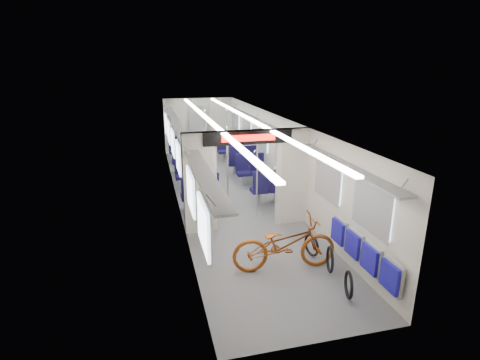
{
  "coord_description": "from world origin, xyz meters",
  "views": [
    {
      "loc": [
        -2.11,
        -9.89,
        3.72
      ],
      "look_at": [
        -0.13,
        -1.86,
        1.12
      ],
      "focal_mm": 28.0,
      "sensor_mm": 36.0,
      "label": 1
    }
  ],
  "objects_px": {
    "flip_bench": "(362,251)",
    "stanchion_far_left": "(206,146)",
    "seat_bay_near_left": "(195,179)",
    "bicycle": "(284,244)",
    "stanchion_far_right": "(227,145)",
    "seat_bay_far_right": "(235,152)",
    "bike_hoop_c": "(311,246)",
    "bike_hoop_a": "(349,286)",
    "stanchion_near_left": "(228,174)",
    "stanchion_near_right": "(257,174)",
    "bike_hoop_b": "(330,261)",
    "seat_bay_far_left": "(183,153)",
    "seat_bay_near_right": "(259,176)"
  },
  "relations": [
    {
      "from": "flip_bench",
      "to": "stanchion_far_left",
      "type": "distance_m",
      "value": 6.84
    },
    {
      "from": "bicycle",
      "to": "bike_hoop_a",
      "type": "xyz_separation_m",
      "value": [
        0.72,
        -1.11,
        -0.31
      ]
    },
    {
      "from": "seat_bay_near_right",
      "to": "stanchion_near_right",
      "type": "relative_size",
      "value": 0.9
    },
    {
      "from": "bicycle",
      "to": "seat_bay_near_left",
      "type": "relative_size",
      "value": 0.85
    },
    {
      "from": "flip_bench",
      "to": "stanchion_near_left",
      "type": "distance_m",
      "value": 3.77
    },
    {
      "from": "bicycle",
      "to": "stanchion_near_left",
      "type": "xyz_separation_m",
      "value": [
        -0.51,
        2.61,
        0.63
      ]
    },
    {
      "from": "bike_hoop_b",
      "to": "stanchion_near_right",
      "type": "distance_m",
      "value": 2.98
    },
    {
      "from": "bike_hoop_b",
      "to": "stanchion_near_left",
      "type": "xyz_separation_m",
      "value": [
        -1.3,
        2.92,
        0.92
      ]
    },
    {
      "from": "stanchion_near_right",
      "to": "stanchion_far_right",
      "type": "relative_size",
      "value": 1.0
    },
    {
      "from": "bicycle",
      "to": "flip_bench",
      "type": "relative_size",
      "value": 0.93
    },
    {
      "from": "stanchion_far_left",
      "to": "bike_hoop_b",
      "type": "bearing_deg",
      "value": -78.08
    },
    {
      "from": "bicycle",
      "to": "seat_bay_near_left",
      "type": "bearing_deg",
      "value": 18.77
    },
    {
      "from": "flip_bench",
      "to": "bike_hoop_b",
      "type": "distance_m",
      "value": 0.66
    },
    {
      "from": "bike_hoop_a",
      "to": "seat_bay_near_right",
      "type": "relative_size",
      "value": 0.23
    },
    {
      "from": "flip_bench",
      "to": "stanchion_far_left",
      "type": "height_order",
      "value": "stanchion_far_left"
    },
    {
      "from": "seat_bay_far_left",
      "to": "bicycle",
      "type": "bearing_deg",
      "value": -81.78
    },
    {
      "from": "bicycle",
      "to": "seat_bay_far_right",
      "type": "xyz_separation_m",
      "value": [
        0.75,
        7.19,
        0.05
      ]
    },
    {
      "from": "flip_bench",
      "to": "bike_hoop_a",
      "type": "distance_m",
      "value": 0.71
    },
    {
      "from": "seat_bay_near_left",
      "to": "bike_hoop_a",
      "type": "bearing_deg",
      "value": -71.0
    },
    {
      "from": "flip_bench",
      "to": "stanchion_far_left",
      "type": "relative_size",
      "value": 0.92
    },
    {
      "from": "stanchion_far_left",
      "to": "stanchion_far_right",
      "type": "bearing_deg",
      "value": -0.55
    },
    {
      "from": "flip_bench",
      "to": "stanchion_far_left",
      "type": "bearing_deg",
      "value": 104.36
    },
    {
      "from": "bicycle",
      "to": "stanchion_far_left",
      "type": "height_order",
      "value": "stanchion_far_left"
    },
    {
      "from": "bike_hoop_c",
      "to": "seat_bay_far_left",
      "type": "xyz_separation_m",
      "value": [
        -1.83,
        7.4,
        0.33
      ]
    },
    {
      "from": "bike_hoop_b",
      "to": "stanchion_near_right",
      "type": "xyz_separation_m",
      "value": [
        -0.6,
        2.77,
        0.92
      ]
    },
    {
      "from": "bike_hoop_a",
      "to": "seat_bay_far_right",
      "type": "xyz_separation_m",
      "value": [
        0.04,
        8.3,
        0.36
      ]
    },
    {
      "from": "bicycle",
      "to": "stanchion_near_left",
      "type": "height_order",
      "value": "stanchion_near_left"
    },
    {
      "from": "seat_bay_near_right",
      "to": "stanchion_far_left",
      "type": "relative_size",
      "value": 0.9
    },
    {
      "from": "flip_bench",
      "to": "seat_bay_far_right",
      "type": "height_order",
      "value": "seat_bay_far_right"
    },
    {
      "from": "seat_bay_near_left",
      "to": "bike_hoop_c",
      "type": "bearing_deg",
      "value": -64.75
    },
    {
      "from": "bike_hoop_c",
      "to": "bicycle",
      "type": "bearing_deg",
      "value": -154.53
    },
    {
      "from": "bicycle",
      "to": "stanchion_far_left",
      "type": "distance_m",
      "value": 5.95
    },
    {
      "from": "seat_bay_near_right",
      "to": "stanchion_far_right",
      "type": "height_order",
      "value": "stanchion_far_right"
    },
    {
      "from": "bike_hoop_c",
      "to": "stanchion_near_right",
      "type": "bearing_deg",
      "value": 103.82
    },
    {
      "from": "bike_hoop_b",
      "to": "stanchion_far_left",
      "type": "bearing_deg",
      "value": 101.92
    },
    {
      "from": "stanchion_near_left",
      "to": "stanchion_near_right",
      "type": "bearing_deg",
      "value": -11.6
    },
    {
      "from": "flip_bench",
      "to": "seat_bay_near_left",
      "type": "distance_m",
      "value": 5.44
    },
    {
      "from": "seat_bay_near_left",
      "to": "stanchion_far_right",
      "type": "xyz_separation_m",
      "value": [
        1.27,
        1.67,
        0.58
      ]
    },
    {
      "from": "bike_hoop_b",
      "to": "seat_bay_far_right",
      "type": "bearing_deg",
      "value": 90.27
    },
    {
      "from": "bike_hoop_b",
      "to": "stanchion_far_right",
      "type": "distance_m",
      "value": 6.29
    },
    {
      "from": "bike_hoop_c",
      "to": "seat_bay_far_right",
      "type": "height_order",
      "value": "seat_bay_far_right"
    },
    {
      "from": "bike_hoop_c",
      "to": "bike_hoop_a",
      "type": "bearing_deg",
      "value": -89.8
    },
    {
      "from": "seat_bay_near_left",
      "to": "seat_bay_far_right",
      "type": "height_order",
      "value": "seat_bay_near_left"
    },
    {
      "from": "bike_hoop_b",
      "to": "seat_bay_far_right",
      "type": "relative_size",
      "value": 0.22
    },
    {
      "from": "stanchion_near_left",
      "to": "seat_bay_near_right",
      "type": "bearing_deg",
      "value": 51.33
    },
    {
      "from": "bicycle",
      "to": "seat_bay_near_right",
      "type": "xyz_separation_m",
      "value": [
        0.75,
        4.19,
        0.03
      ]
    },
    {
      "from": "seat_bay_far_right",
      "to": "stanchion_near_left",
      "type": "xyz_separation_m",
      "value": [
        -1.26,
        -4.58,
        0.58
      ]
    },
    {
      "from": "seat_bay_near_left",
      "to": "stanchion_near_left",
      "type": "height_order",
      "value": "stanchion_near_left"
    },
    {
      "from": "seat_bay_near_left",
      "to": "stanchion_far_right",
      "type": "relative_size",
      "value": 1.0
    },
    {
      "from": "seat_bay_far_right",
      "to": "stanchion_near_right",
      "type": "distance_m",
      "value": 4.79
    }
  ]
}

